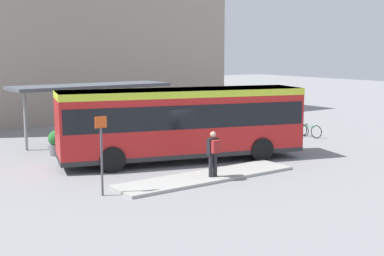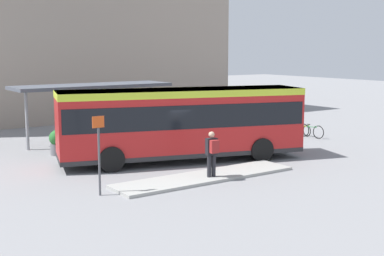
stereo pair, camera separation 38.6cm
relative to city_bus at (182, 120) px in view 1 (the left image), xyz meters
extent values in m
plane|color=gray|center=(-0.01, 0.00, -1.92)|extent=(120.00, 120.00, 0.00)
cube|color=#9E9E99|center=(-1.08, -3.27, -1.86)|extent=(7.80, 1.80, 0.12)
cube|color=red|center=(-0.01, 0.00, -0.09)|extent=(11.29, 5.59, 2.95)
cube|color=#C6DB33|center=(-0.01, 0.00, 1.23)|extent=(11.32, 5.62, 0.30)
cube|color=black|center=(-0.01, 0.00, 0.26)|extent=(11.09, 5.56, 1.03)
cube|color=black|center=(5.26, -1.59, 0.26)|extent=(0.74, 2.22, 1.13)
cube|color=#28282B|center=(-0.01, 0.00, -1.47)|extent=(11.30, 5.61, 0.20)
cylinder|color=black|center=(3.61, 0.16, -1.38)|extent=(1.12, 0.58, 1.09)
cylinder|color=black|center=(2.92, -2.14, -1.38)|extent=(1.12, 0.58, 1.09)
cylinder|color=black|center=(-2.94, 2.14, -1.38)|extent=(1.12, 0.58, 1.09)
cylinder|color=black|center=(-3.63, -0.15, -1.38)|extent=(1.12, 0.58, 1.09)
cylinder|color=#232328|center=(-1.12, -3.56, -1.36)|extent=(0.16, 0.16, 0.88)
cylinder|color=#232328|center=(-0.92, -3.58, -1.36)|extent=(0.16, 0.16, 0.88)
cube|color=black|center=(-1.02, -3.57, -0.59)|extent=(0.47, 0.30, 0.66)
cube|color=maroon|center=(-1.05, -3.79, -0.56)|extent=(0.35, 0.26, 0.50)
sphere|color=tan|center=(-1.02, -3.57, -0.12)|extent=(0.24, 0.24, 0.24)
torus|color=black|center=(9.79, 0.65, -1.54)|extent=(0.12, 0.76, 0.76)
torus|color=black|center=(9.69, 1.68, -1.54)|extent=(0.12, 0.76, 0.76)
cylinder|color=#287F3D|center=(9.74, 1.17, -1.29)|extent=(0.11, 0.81, 0.04)
cylinder|color=#287F3D|center=(9.72, 1.36, -1.36)|extent=(0.04, 0.04, 0.37)
cube|color=black|center=(9.72, 1.36, -1.17)|extent=(0.09, 0.19, 0.04)
cylinder|color=#287F3D|center=(9.78, 0.76, -1.20)|extent=(0.48, 0.08, 0.03)
torus|color=black|center=(9.84, 1.58, -1.59)|extent=(0.13, 0.68, 0.68)
torus|color=black|center=(9.96, 2.49, -1.59)|extent=(0.13, 0.68, 0.68)
cylinder|color=gold|center=(9.90, 2.04, -1.37)|extent=(0.13, 0.71, 0.04)
cylinder|color=gold|center=(9.92, 2.20, -1.42)|extent=(0.04, 0.04, 0.33)
cube|color=black|center=(9.92, 2.20, -1.26)|extent=(0.09, 0.19, 0.04)
cylinder|color=gold|center=(9.86, 1.67, -1.29)|extent=(0.48, 0.09, 0.03)
torus|color=black|center=(9.55, 2.43, -1.57)|extent=(0.15, 0.71, 0.71)
torus|color=black|center=(9.41, 3.38, -1.57)|extent=(0.15, 0.71, 0.71)
cylinder|color=black|center=(9.48, 2.90, -1.34)|extent=(0.14, 0.75, 0.04)
cylinder|color=black|center=(9.46, 3.07, -1.39)|extent=(0.04, 0.04, 0.35)
cube|color=black|center=(9.46, 3.07, -1.22)|extent=(0.10, 0.19, 0.04)
cylinder|color=black|center=(9.54, 2.52, -1.25)|extent=(0.48, 0.10, 0.03)
torus|color=black|center=(9.89, 4.27, -1.55)|extent=(0.08, 0.74, 0.74)
torus|color=black|center=(9.85, 3.27, -1.55)|extent=(0.08, 0.74, 0.74)
cylinder|color=silver|center=(9.87, 3.77, -1.31)|extent=(0.07, 0.79, 0.04)
cylinder|color=silver|center=(9.86, 3.59, -1.37)|extent=(0.04, 0.04, 0.37)
cube|color=black|center=(9.86, 3.59, -1.19)|extent=(0.08, 0.18, 0.04)
cylinder|color=silver|center=(9.88, 4.17, -1.22)|extent=(0.48, 0.05, 0.03)
cube|color=#4C515B|center=(-1.29, 6.74, 1.19)|extent=(8.53, 2.55, 0.18)
cylinder|color=gray|center=(-4.92, 6.74, -0.41)|extent=(0.16, 0.16, 3.01)
cylinder|color=gray|center=(2.33, 6.74, -0.41)|extent=(0.16, 0.16, 3.01)
cylinder|color=slate|center=(-4.16, 4.66, -1.64)|extent=(0.66, 0.66, 0.55)
sphere|color=#286B2D|center=(-4.16, 4.66, -1.08)|extent=(0.76, 0.76, 0.76)
cylinder|color=slate|center=(-1.26, 4.07, -1.63)|extent=(0.75, 0.75, 0.57)
sphere|color=#235B28|center=(-1.26, 4.07, -1.02)|extent=(0.86, 0.86, 0.86)
cylinder|color=#4C4C51|center=(-5.58, -3.14, -0.72)|extent=(0.08, 0.08, 2.40)
cube|color=#D84C19|center=(-5.58, -3.14, 0.68)|extent=(0.44, 0.03, 0.40)
cube|color=gray|center=(1.50, 22.21, 5.34)|extent=(25.46, 15.46, 14.51)
camera|label=1|loc=(-13.63, -19.69, 3.19)|focal=50.00mm
camera|label=2|loc=(-13.32, -19.91, 3.19)|focal=50.00mm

